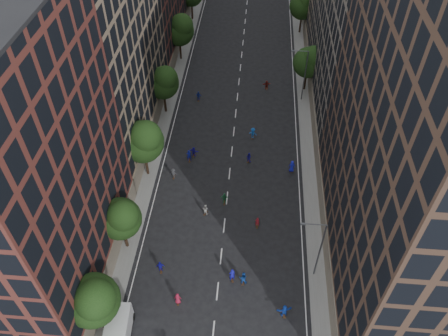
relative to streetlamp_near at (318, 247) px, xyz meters
name	(u,v)px	position (x,y,z in m)	size (l,w,h in m)	color
ground	(236,115)	(-10.37, 28.00, -5.17)	(240.00, 240.00, 0.00)	black
sidewalk_left	(169,84)	(-22.37, 35.50, -5.09)	(4.00, 105.00, 0.15)	slate
sidewalk_right	(309,91)	(1.63, 35.50, -5.09)	(4.00, 105.00, 0.15)	slate
bldg_left_a	(9,172)	(-29.37, -1.00, 9.83)	(14.00, 22.00, 30.00)	#5E2A24
bldg_left_b	(85,26)	(-29.37, 23.00, 11.83)	(14.00, 26.00, 34.00)	#867058
bldg_right_a	(438,141)	(8.63, 3.00, 12.83)	(14.00, 30.00, 36.00)	#493327
bldg_right_b	(379,9)	(8.63, 32.00, 11.33)	(14.00, 28.00, 33.00)	#686056
tree_left_0	(94,300)	(-21.38, -8.15, 0.79)	(5.20, 5.20, 8.83)	black
tree_left_1	(121,218)	(-21.39, 1.86, 0.38)	(4.80, 4.80, 8.21)	black
tree_left_2	(144,140)	(-21.36, 13.83, 1.19)	(5.60, 5.60, 9.45)	black
tree_left_3	(164,82)	(-21.38, 27.85, 0.65)	(5.00, 5.00, 8.58)	black
tree_left_4	(180,29)	(-21.37, 43.84, 0.93)	(5.40, 5.40, 9.08)	black
tree_right_a	(310,61)	(1.02, 35.85, 0.46)	(5.00, 5.00, 8.39)	black
tree_right_b	(304,4)	(1.02, 55.85, 0.79)	(5.20, 5.20, 8.83)	black
streetlamp_near	(318,247)	(0.00, 0.00, 0.00)	(2.64, 0.22, 9.06)	#595B60
streetlamp_far	(304,73)	(0.00, 33.00, 0.00)	(2.64, 0.22, 9.06)	#595B60
cargo_van	(118,331)	(-19.68, -8.88, -3.77)	(2.69, 5.14, 2.66)	silver
skater_1	(232,275)	(-8.90, -1.46, -4.20)	(0.70, 0.46, 1.93)	#1817BC
skater_2	(243,278)	(-7.66, -1.70, -4.25)	(0.89, 0.69, 1.83)	#123C96
skater_4	(160,267)	(-16.97, -0.98, -4.34)	(0.97, 0.41, 1.66)	#1713A1
skater_5	(284,311)	(-3.21, -5.18, -4.29)	(1.64, 0.52, 1.77)	#163FB5
skater_6	(178,299)	(-14.43, -4.67, -4.38)	(0.77, 0.50, 1.57)	#A71B39
skater_7	(257,222)	(-6.32, 6.22, -4.39)	(0.57, 0.37, 1.56)	maroon
skater_8	(205,210)	(-12.89, 7.70, -4.39)	(0.75, 0.59, 1.55)	#B9B9B5
skater_9	(173,173)	(-17.93, 13.66, -4.42)	(0.97, 0.56, 1.50)	#38383C
skater_10	(225,199)	(-10.63, 9.62, -4.29)	(1.03, 0.43, 1.75)	#206C3B
skater_11	(194,152)	(-15.74, 18.15, -4.42)	(1.39, 0.44, 1.50)	#1F15B2
skater_12	(292,167)	(-1.87, 16.15, -4.26)	(0.89, 0.58, 1.82)	#171CBD
skater_13	(189,156)	(-16.26, 17.06, -4.20)	(0.71, 0.46, 1.94)	#121997
skater_14	(249,157)	(-7.85, 17.65, -4.42)	(0.73, 0.57, 1.49)	#18139B
skater_15	(253,133)	(-7.47, 22.74, -4.27)	(1.17, 0.67, 1.80)	blue
skater_16	(199,96)	(-16.70, 31.47, -4.35)	(0.96, 0.40, 1.63)	#12289A
skater_17	(267,85)	(-5.57, 35.72, -4.41)	(1.41, 0.45, 1.52)	maroon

